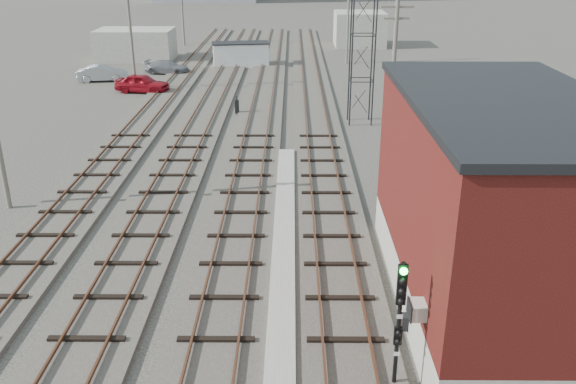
{
  "coord_description": "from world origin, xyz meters",
  "views": [
    {
      "loc": [
        0.84,
        -6.25,
        11.52
      ],
      "look_at": [
        0.67,
        16.66,
        2.2
      ],
      "focal_mm": 38.0,
      "sensor_mm": 36.0,
      "label": 1
    }
  ],
  "objects_px": {
    "signal_mast": "(399,318)",
    "switch_stand": "(237,106)",
    "car_red": "(142,83)",
    "car_grey": "(167,67)",
    "site_trailer": "(241,54)",
    "car_silver": "(102,73)"
  },
  "relations": [
    {
      "from": "signal_mast",
      "to": "car_silver",
      "type": "xyz_separation_m",
      "value": [
        -20.09,
        41.25,
        -1.6
      ]
    },
    {
      "from": "signal_mast",
      "to": "car_grey",
      "type": "bearing_deg",
      "value": 108.4
    },
    {
      "from": "switch_stand",
      "to": "car_red",
      "type": "height_order",
      "value": "car_red"
    },
    {
      "from": "car_grey",
      "to": "site_trailer",
      "type": "bearing_deg",
      "value": -50.94
    },
    {
      "from": "signal_mast",
      "to": "car_grey",
      "type": "relative_size",
      "value": 0.92
    },
    {
      "from": "car_red",
      "to": "car_grey",
      "type": "height_order",
      "value": "car_red"
    },
    {
      "from": "car_silver",
      "to": "car_grey",
      "type": "bearing_deg",
      "value": -65.4
    },
    {
      "from": "switch_stand",
      "to": "car_silver",
      "type": "distance_m",
      "value": 17.61
    },
    {
      "from": "switch_stand",
      "to": "site_trailer",
      "type": "height_order",
      "value": "site_trailer"
    },
    {
      "from": "signal_mast",
      "to": "switch_stand",
      "type": "distance_m",
      "value": 30.42
    },
    {
      "from": "signal_mast",
      "to": "site_trailer",
      "type": "height_order",
      "value": "signal_mast"
    },
    {
      "from": "signal_mast",
      "to": "site_trailer",
      "type": "relative_size",
      "value": 0.66
    },
    {
      "from": "car_grey",
      "to": "switch_stand",
      "type": "bearing_deg",
      "value": -143.35
    },
    {
      "from": "car_red",
      "to": "car_grey",
      "type": "distance_m",
      "value": 8.03
    },
    {
      "from": "switch_stand",
      "to": "site_trailer",
      "type": "distance_m",
      "value": 19.18
    },
    {
      "from": "signal_mast",
      "to": "car_silver",
      "type": "bearing_deg",
      "value": 115.97
    },
    {
      "from": "site_trailer",
      "to": "car_silver",
      "type": "height_order",
      "value": "site_trailer"
    },
    {
      "from": "switch_stand",
      "to": "signal_mast",
      "type": "bearing_deg",
      "value": -84.77
    },
    {
      "from": "switch_stand",
      "to": "car_grey",
      "type": "distance_m",
      "value": 17.17
    },
    {
      "from": "switch_stand",
      "to": "car_grey",
      "type": "bearing_deg",
      "value": 109.84
    },
    {
      "from": "signal_mast",
      "to": "car_silver",
      "type": "relative_size",
      "value": 0.91
    },
    {
      "from": "site_trailer",
      "to": "car_grey",
      "type": "xyz_separation_m",
      "value": [
        -6.77,
        -3.93,
        -0.58
      ]
    }
  ]
}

